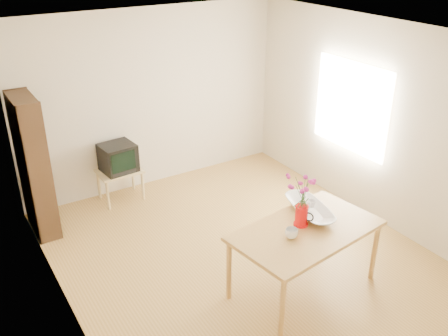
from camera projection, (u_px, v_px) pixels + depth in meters
room at (240, 153)px, 5.49m from camera, size 4.50×4.50×4.50m
table at (306, 235)px, 5.15m from camera, size 1.66×1.09×0.75m
tv_stand at (120, 175)px, 7.05m from camera, size 0.60×0.45×0.46m
bookshelf at (35, 171)px, 6.14m from camera, size 0.28×0.70×1.80m
pitcher at (301, 216)px, 5.14m from camera, size 0.15×0.21×0.23m
flowers at (303, 191)px, 5.01m from camera, size 0.26×0.26×0.37m
mug at (292, 233)px, 4.95m from camera, size 0.15×0.15×0.10m
bowl at (311, 193)px, 5.31m from camera, size 0.59×0.59×0.47m
teacup_a at (308, 198)px, 5.31m from camera, size 0.09×0.09×0.07m
teacup_b at (312, 195)px, 5.37m from camera, size 0.09×0.09×0.07m
television at (118, 157)px, 6.94m from camera, size 0.49×0.46×0.39m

